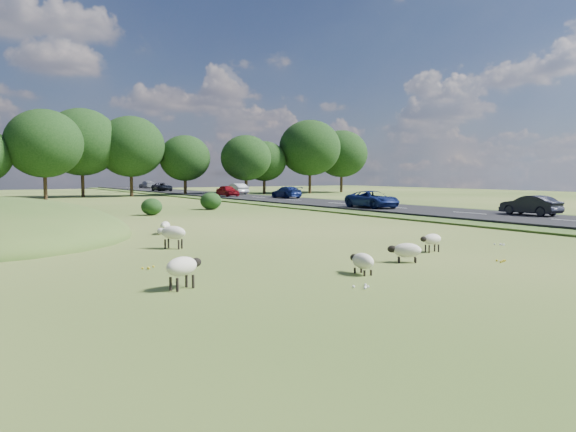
% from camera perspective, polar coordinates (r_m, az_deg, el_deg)
% --- Properties ---
extents(ground, '(160.00, 160.00, 0.00)m').
position_cam_1_polar(ground, '(41.80, -13.98, -0.07)').
color(ground, '#345B1C').
rests_on(ground, ground).
extents(road, '(8.00, 150.00, 0.25)m').
position_cam_1_polar(road, '(59.55, 1.61, 1.45)').
color(road, black).
rests_on(road, ground).
extents(treeline, '(96.28, 14.66, 11.70)m').
position_cam_1_polar(treeline, '(76.13, -23.04, 6.58)').
color(treeline, black).
rests_on(treeline, ground).
extents(shrubs, '(21.70, 9.15, 1.50)m').
position_cam_1_polar(shrubs, '(46.59, -15.16, 1.19)').
color(shrubs, black).
rests_on(shrubs, ground).
extents(sheep_0, '(1.27, 0.90, 0.89)m').
position_cam_1_polar(sheep_0, '(15.38, -10.64, -5.06)').
color(sheep_0, beige).
rests_on(sheep_0, ground).
extents(sheep_1, '(1.15, 1.03, 0.68)m').
position_cam_1_polar(sheep_1, '(20.10, 11.91, -3.43)').
color(sheep_1, beige).
rests_on(sheep_1, ground).
extents(sheep_2, '(0.86, 1.16, 0.65)m').
position_cam_1_polar(sheep_2, '(29.62, -12.37, -1.00)').
color(sheep_2, beige).
rests_on(sheep_2, ground).
extents(sheep_3, '(1.03, 0.48, 0.74)m').
position_cam_1_polar(sheep_3, '(22.89, 14.38, -2.31)').
color(sheep_3, beige).
rests_on(sheep_3, ground).
extents(sheep_4, '(1.16, 1.27, 0.95)m').
position_cam_1_polar(sheep_4, '(23.74, -11.65, -1.68)').
color(sheep_4, beige).
rests_on(sheep_4, ground).
extents(sheep_5, '(0.61, 1.17, 0.66)m').
position_cam_1_polar(sheep_5, '(17.53, 7.56, -4.54)').
color(sheep_5, beige).
rests_on(sheep_5, ground).
extents(car_0, '(2.36, 5.12, 1.42)m').
position_cam_1_polar(car_0, '(47.62, 8.57, 1.69)').
color(car_0, navy).
rests_on(car_0, road).
extents(car_1, '(2.06, 5.07, 1.47)m').
position_cam_1_polar(car_1, '(114.55, -14.13, 3.13)').
color(car_1, '#A0A3A8').
rests_on(car_1, road).
extents(car_2, '(1.66, 4.11, 1.40)m').
position_cam_1_polar(car_2, '(71.41, -6.16, 2.57)').
color(car_2, maroon).
rests_on(car_2, road).
extents(car_3, '(1.59, 4.57, 1.51)m').
position_cam_1_polar(car_3, '(77.68, -5.26, 2.75)').
color(car_3, '#B1B4BA').
rests_on(car_3, road).
extents(car_4, '(2.28, 4.94, 1.37)m').
position_cam_1_polar(car_4, '(94.42, -12.67, 2.90)').
color(car_4, black).
rests_on(car_4, road).
extents(car_5, '(1.44, 4.14, 1.36)m').
position_cam_1_polar(car_5, '(42.16, 23.40, 1.01)').
color(car_5, black).
rests_on(car_5, road).
extents(car_6, '(1.90, 4.66, 1.35)m').
position_cam_1_polar(car_6, '(66.13, -0.16, 2.43)').
color(car_6, navy).
rests_on(car_6, road).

